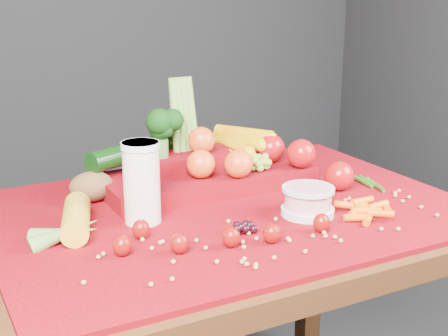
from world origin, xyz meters
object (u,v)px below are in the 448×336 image
milk_glass (142,180)px  yogurt_bowl (308,200)px  table (228,250)px  produce_mound (211,163)px

milk_glass → yogurt_bowl: size_ratio=1.50×
table → produce_mound: (0.04, 0.16, 0.17)m
table → yogurt_bowl: size_ratio=9.36×
milk_glass → yogurt_bowl: (0.34, -0.13, -0.06)m
table → milk_glass: bearing=178.4°
milk_glass → produce_mound: produce_mound is taller
yogurt_bowl → milk_glass: bearing=158.9°
yogurt_bowl → produce_mound: produce_mound is taller
table → milk_glass: (-0.20, 0.01, 0.20)m
table → yogurt_bowl: bearing=-43.2°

